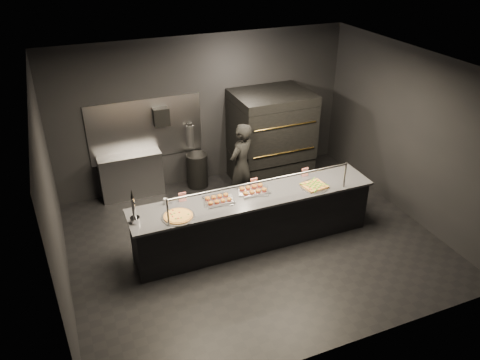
% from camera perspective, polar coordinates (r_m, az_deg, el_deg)
% --- Properties ---
extents(room, '(6.04, 6.00, 3.00)m').
position_cam_1_polar(room, '(7.34, 1.51, 2.13)').
color(room, black).
rests_on(room, ground).
extents(service_counter, '(4.10, 0.78, 1.37)m').
position_cam_1_polar(service_counter, '(7.83, 1.72, -4.75)').
color(service_counter, black).
rests_on(service_counter, ground).
extents(pizza_oven, '(1.50, 1.23, 1.91)m').
position_cam_1_polar(pizza_oven, '(9.55, 3.76, 5.19)').
color(pizza_oven, black).
rests_on(pizza_oven, ground).
extents(prep_shelf, '(1.20, 0.35, 0.90)m').
position_cam_1_polar(prep_shelf, '(9.39, -13.08, 0.52)').
color(prep_shelf, '#99999E').
rests_on(prep_shelf, ground).
extents(towel_dispenser, '(0.30, 0.20, 0.35)m').
position_cam_1_polar(towel_dispenser, '(9.11, -9.59, 7.61)').
color(towel_dispenser, black).
rests_on(towel_dispenser, room).
extents(fire_extinguisher, '(0.14, 0.14, 0.51)m').
position_cam_1_polar(fire_extinguisher, '(9.43, -6.11, 5.38)').
color(fire_extinguisher, '#B2B2B7').
rests_on(fire_extinguisher, room).
extents(beer_tap, '(0.15, 0.21, 0.56)m').
position_cam_1_polar(beer_tap, '(7.01, -12.76, -3.95)').
color(beer_tap, silver).
rests_on(beer_tap, service_counter).
extents(round_pizza, '(0.51, 0.51, 0.03)m').
position_cam_1_polar(round_pizza, '(7.09, -7.54, -4.41)').
color(round_pizza, silver).
rests_on(round_pizza, service_counter).
extents(slider_tray_a, '(0.52, 0.44, 0.07)m').
position_cam_1_polar(slider_tray_a, '(7.42, -2.65, -2.40)').
color(slider_tray_a, silver).
rests_on(slider_tray_a, service_counter).
extents(slider_tray_b, '(0.57, 0.50, 0.08)m').
position_cam_1_polar(slider_tray_b, '(7.68, 1.61, -1.21)').
color(slider_tray_b, silver).
rests_on(slider_tray_b, service_counter).
extents(square_pizza, '(0.48, 0.48, 0.05)m').
position_cam_1_polar(square_pizza, '(7.91, 9.05, -0.69)').
color(square_pizza, silver).
rests_on(square_pizza, service_counter).
extents(condiment_jar, '(0.16, 0.06, 0.10)m').
position_cam_1_polar(condiment_jar, '(7.42, -8.84, -2.57)').
color(condiment_jar, silver).
rests_on(condiment_jar, service_counter).
extents(tent_cards, '(2.33, 0.04, 0.15)m').
position_cam_1_polar(tent_cards, '(7.78, 1.11, -0.40)').
color(tent_cards, white).
rests_on(tent_cards, service_counter).
extents(trash_bin, '(0.43, 0.43, 0.71)m').
position_cam_1_polar(trash_bin, '(9.59, -5.23, 1.18)').
color(trash_bin, black).
rests_on(trash_bin, ground).
extents(worker, '(0.73, 0.67, 1.68)m').
position_cam_1_polar(worker, '(8.66, 0.13, 1.68)').
color(worker, black).
rests_on(worker, ground).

